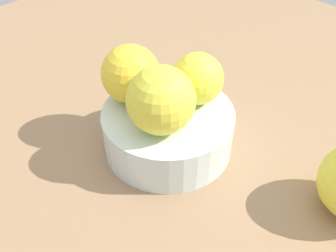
{
  "coord_description": "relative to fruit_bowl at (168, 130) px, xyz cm",
  "views": [
    {
      "loc": [
        25.05,
        -25.85,
        34.76
      ],
      "look_at": [
        0.0,
        0.0,
        3.31
      ],
      "focal_mm": 41.44,
      "sensor_mm": 36.0,
      "label": 1
    }
  ],
  "objects": [
    {
      "name": "ground_plane",
      "position": [
        0.0,
        0.0,
        -3.63
      ],
      "size": [
        110.0,
        110.0,
        2.0
      ],
      "primitive_type": "cube",
      "color": "#997551"
    },
    {
      "name": "fruit_bowl",
      "position": [
        0.0,
        0.0,
        0.0
      ],
      "size": [
        16.14,
        16.14,
        5.51
      ],
      "color": "silver",
      "rests_on": "ground_plane"
    },
    {
      "name": "orange_in_bowl_0",
      "position": [
        1.31,
        -2.46,
        6.73
      ],
      "size": [
        7.71,
        7.71,
        7.71
      ],
      "primitive_type": "sphere",
      "color": "yellow",
      "rests_on": "fruit_bowl"
    },
    {
      "name": "orange_in_bowl_1",
      "position": [
        -5.17,
        -1.07,
        6.44
      ],
      "size": [
        7.12,
        7.12,
        7.12
      ],
      "primitive_type": "sphere",
      "color": "yellow",
      "rests_on": "fruit_bowl"
    },
    {
      "name": "orange_in_bowl_2",
      "position": [
        0.83,
        4.18,
        6.04
      ],
      "size": [
        6.33,
        6.33,
        6.33
      ],
      "primitive_type": "sphere",
      "color": "yellow",
      "rests_on": "fruit_bowl"
    }
  ]
}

